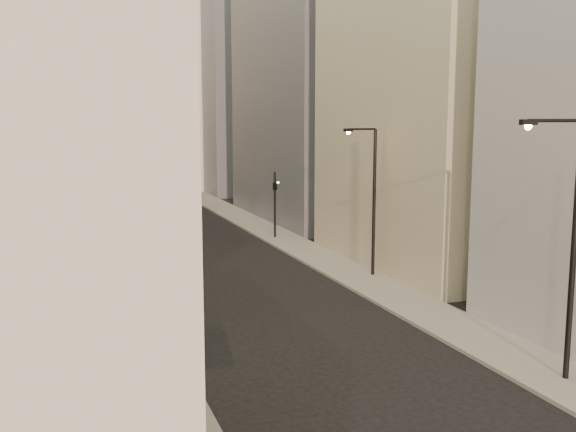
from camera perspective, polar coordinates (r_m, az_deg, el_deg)
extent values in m
cube|color=gray|center=(59.05, -17.29, -0.33)|extent=(3.00, 140.00, 0.15)
cube|color=gray|center=(60.99, -5.01, 0.28)|extent=(3.00, 140.00, 0.15)
cube|color=black|center=(18.16, -14.05, -7.80)|extent=(0.80, 0.08, 1.50)
cube|color=black|center=(27.92, -16.17, -2.67)|extent=(0.70, 0.08, 1.30)
cube|color=#A09FA5|center=(45.51, -24.06, 9.41)|extent=(8.00, 16.00, 20.00)
cube|color=tan|center=(63.46, -22.85, 7.61)|extent=(8.00, 18.00, 17.00)
cube|color=gray|center=(83.51, -22.32, 10.06)|extent=(8.00, 20.00, 24.00)
cube|color=#B2A98D|center=(39.44, 12.41, 10.21)|extent=(8.00, 16.00, 20.00)
cube|color=gray|center=(57.52, 1.58, 12.73)|extent=(8.00, 20.00, 26.00)
cube|color=tan|center=(95.87, -15.40, 11.27)|extent=(14.00, 14.00, 28.00)
cube|color=silver|center=(83.99, -6.95, 14.02)|extent=(8.00, 8.00, 34.00)
cylinder|color=black|center=(22.72, 24.04, -3.20)|extent=(0.19, 0.19, 8.62)
cylinder|color=black|center=(21.74, 22.70, 7.83)|extent=(1.92, 0.32, 0.11)
cube|color=black|center=(21.18, 20.59, 7.82)|extent=(0.55, 0.26, 0.17)
sphere|color=#FFAE3F|center=(21.19, 20.57, 7.48)|extent=(0.23, 0.23, 0.23)
cylinder|color=black|center=(35.56, 7.65, 1.04)|extent=(0.18, 0.18, 8.21)
cylinder|color=black|center=(34.72, 6.60, 7.68)|extent=(1.81, 0.47, 0.11)
cube|color=black|center=(34.16, 5.38, 7.62)|extent=(0.53, 0.30, 0.16)
sphere|color=#FFAE3F|center=(34.17, 5.38, 7.42)|extent=(0.22, 0.22, 0.22)
cylinder|color=black|center=(47.18, -1.17, 0.93)|extent=(0.16, 0.16, 5.00)
imported|color=black|center=(46.99, -1.18, 2.99)|extent=(0.59, 0.59, 1.24)
sphere|color=#19E533|center=(47.07, -0.89, 3.00)|extent=(0.16, 0.16, 0.16)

